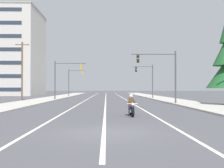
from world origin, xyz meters
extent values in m
plane|color=#47474C|center=(0.00, 0.00, 0.00)|extent=(400.00, 400.00, 0.00)
cube|color=beige|center=(-0.11, 45.00, 0.00)|extent=(0.16, 100.00, 0.01)
cube|color=beige|center=(-3.24, 45.00, 0.00)|extent=(0.16, 100.00, 0.01)
cube|color=beige|center=(3.21, 45.00, 0.00)|extent=(0.16, 100.00, 0.01)
cube|color=#ADA89E|center=(9.84, 40.00, 0.07)|extent=(4.40, 110.00, 0.14)
cube|color=#ADA89E|center=(-9.84, 40.00, 0.07)|extent=(4.40, 110.00, 0.14)
cylinder|color=black|center=(1.70, 6.29, 0.32)|extent=(0.13, 0.64, 0.64)
cylinder|color=black|center=(1.67, 7.84, 0.32)|extent=(0.13, 0.64, 0.64)
cylinder|color=silver|center=(1.70, 6.39, 0.64)|extent=(0.08, 0.33, 0.68)
sphere|color=white|center=(1.70, 6.24, 0.82)|extent=(0.20, 0.20, 0.20)
cylinder|color=silver|center=(1.70, 6.44, 0.87)|extent=(0.70, 0.06, 0.04)
ellipsoid|color=black|center=(1.69, 6.95, 0.60)|extent=(0.33, 0.57, 0.28)
cube|color=silver|center=(1.69, 7.07, 0.37)|extent=(0.25, 0.44, 0.24)
cube|color=black|center=(1.68, 7.39, 0.54)|extent=(0.29, 0.52, 0.12)
cube|color=black|center=(1.67, 7.79, 0.62)|extent=(0.21, 0.36, 0.08)
cylinder|color=silver|center=(1.54, 7.46, 0.30)|extent=(0.09, 0.55, 0.08)
cube|color=brown|center=(1.68, 7.35, 0.92)|extent=(0.36, 0.25, 0.56)
sphere|color=silver|center=(1.68, 7.33, 1.33)|extent=(0.26, 0.26, 0.26)
cylinder|color=navy|center=(1.82, 7.21, 0.54)|extent=(0.15, 0.44, 0.30)
cylinder|color=navy|center=(1.85, 7.03, 0.24)|extent=(0.11, 0.16, 0.35)
cylinder|color=brown|center=(1.89, 7.09, 1.02)|extent=(0.11, 0.52, 0.27)
cylinder|color=navy|center=(1.54, 7.20, 0.54)|extent=(0.15, 0.44, 0.30)
cylinder|color=navy|center=(1.53, 7.02, 0.24)|extent=(0.11, 0.16, 0.35)
cylinder|color=brown|center=(1.49, 7.08, 1.02)|extent=(0.11, 0.52, 0.27)
cylinder|color=#47474C|center=(8.05, 20.68, 3.10)|extent=(0.18, 0.18, 6.20)
cylinder|color=#47474C|center=(5.47, 20.69, 5.85)|extent=(5.16, 0.13, 0.11)
cube|color=black|center=(3.67, 20.70, 5.30)|extent=(0.30, 0.24, 0.90)
sphere|color=black|center=(3.67, 20.54, 5.60)|extent=(0.18, 0.18, 0.18)
sphere|color=orange|center=(3.67, 20.54, 5.30)|extent=(0.18, 0.18, 0.18)
sphere|color=black|center=(3.67, 20.54, 5.00)|extent=(0.18, 0.18, 0.18)
cylinder|color=#47474C|center=(-8.18, 33.07, 3.10)|extent=(0.18, 0.18, 6.20)
cylinder|color=#47474C|center=(-5.73, 33.00, 5.85)|extent=(4.91, 0.24, 0.11)
cube|color=#B79319|center=(-4.01, 32.96, 5.30)|extent=(0.31, 0.25, 0.90)
sphere|color=black|center=(-4.01, 33.11, 5.60)|extent=(0.18, 0.18, 0.18)
sphere|color=orange|center=(-4.01, 33.11, 5.30)|extent=(0.18, 0.18, 0.18)
sphere|color=black|center=(-4.01, 33.11, 5.00)|extent=(0.18, 0.18, 0.18)
cylinder|color=#47474C|center=(8.49, 39.61, 3.10)|extent=(0.18, 0.18, 6.20)
cylinder|color=#47474C|center=(6.69, 39.49, 5.85)|extent=(3.61, 0.36, 0.11)
cube|color=black|center=(5.43, 39.40, 5.30)|extent=(0.32, 0.26, 0.90)
sphere|color=black|center=(5.44, 39.25, 5.60)|extent=(0.18, 0.18, 0.18)
sphere|color=orange|center=(5.44, 39.25, 5.30)|extent=(0.18, 0.18, 0.18)
sphere|color=black|center=(5.44, 39.25, 5.00)|extent=(0.18, 0.18, 0.18)
cylinder|color=#47474C|center=(-8.44, 51.38, 3.10)|extent=(0.18, 0.18, 6.20)
cylinder|color=#47474C|center=(-6.62, 51.45, 5.85)|extent=(3.64, 0.26, 0.11)
cube|color=#B79319|center=(-5.35, 51.51, 5.30)|extent=(0.31, 0.25, 0.90)
sphere|color=black|center=(-5.35, 51.66, 5.60)|extent=(0.18, 0.18, 0.18)
sphere|color=orange|center=(-5.35, 51.66, 5.30)|extent=(0.18, 0.18, 0.18)
sphere|color=black|center=(-5.35, 51.66, 5.00)|extent=(0.18, 0.18, 0.18)
cylinder|color=brown|center=(-12.84, 31.19, 4.46)|extent=(0.26, 0.26, 8.92)
cube|color=brown|center=(-12.84, 31.19, 8.52)|extent=(2.14, 0.12, 0.12)
cylinder|color=slate|center=(-13.74, 31.19, 8.62)|extent=(0.08, 0.08, 0.12)
cylinder|color=slate|center=(-11.94, 31.19, 8.62)|extent=(0.08, 0.08, 0.12)
camera|label=1|loc=(-0.01, -11.90, 1.87)|focal=45.19mm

